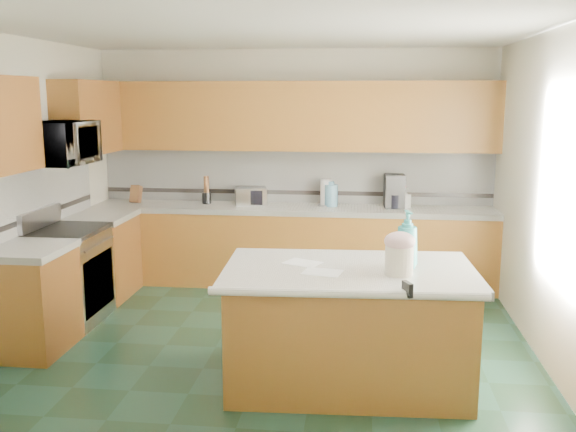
# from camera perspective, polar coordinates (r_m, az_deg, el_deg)

# --- Properties ---
(floor) EXTENTS (4.60, 4.60, 0.00)m
(floor) POSITION_cam_1_polar(r_m,az_deg,el_deg) (5.69, -1.95, -11.78)
(floor) COLOR black
(floor) RESTS_ON ground
(ceiling) EXTENTS (4.60, 4.60, 0.00)m
(ceiling) POSITION_cam_1_polar(r_m,az_deg,el_deg) (5.29, -2.14, 16.39)
(ceiling) COLOR white
(ceiling) RESTS_ON ground
(wall_back) EXTENTS (4.60, 0.04, 2.70)m
(wall_back) POSITION_cam_1_polar(r_m,az_deg,el_deg) (7.61, 0.60, 4.46)
(wall_back) COLOR beige
(wall_back) RESTS_ON ground
(wall_front) EXTENTS (4.60, 0.04, 2.70)m
(wall_front) POSITION_cam_1_polar(r_m,az_deg,el_deg) (3.10, -8.54, -4.86)
(wall_front) COLOR beige
(wall_front) RESTS_ON ground
(wall_left) EXTENTS (0.04, 4.60, 2.70)m
(wall_left) POSITION_cam_1_polar(r_m,az_deg,el_deg) (6.12, -24.07, 2.01)
(wall_left) COLOR beige
(wall_left) RESTS_ON ground
(wall_right) EXTENTS (0.04, 4.60, 2.70)m
(wall_right) POSITION_cam_1_polar(r_m,az_deg,el_deg) (5.48, 22.70, 1.20)
(wall_right) COLOR beige
(wall_right) RESTS_ON ground
(back_base_cab) EXTENTS (4.60, 0.60, 0.86)m
(back_base_cab) POSITION_cam_1_polar(r_m,az_deg,el_deg) (7.45, 0.33, -2.85)
(back_base_cab) COLOR #48270F
(back_base_cab) RESTS_ON ground
(back_countertop) EXTENTS (4.60, 0.64, 0.06)m
(back_countertop) POSITION_cam_1_polar(r_m,az_deg,el_deg) (7.36, 0.33, 0.63)
(back_countertop) COLOR white
(back_countertop) RESTS_ON back_base_cab
(back_upper_cab) EXTENTS (4.60, 0.33, 0.78)m
(back_upper_cab) POSITION_cam_1_polar(r_m,az_deg,el_deg) (7.38, 0.46, 8.87)
(back_upper_cab) COLOR #48270F
(back_upper_cab) RESTS_ON wall_back
(back_backsplash) EXTENTS (4.60, 0.02, 0.63)m
(back_backsplash) POSITION_cam_1_polar(r_m,az_deg,el_deg) (7.59, 0.57, 3.57)
(back_backsplash) COLOR silver
(back_backsplash) RESTS_ON back_countertop
(back_accent_band) EXTENTS (4.60, 0.01, 0.05)m
(back_accent_band) POSITION_cam_1_polar(r_m,az_deg,el_deg) (7.61, 0.56, 2.11)
(back_accent_band) COLOR black
(back_accent_band) RESTS_ON back_countertop
(left_base_cab_rear) EXTENTS (0.60, 0.82, 0.86)m
(left_base_cab_rear) POSITION_cam_1_polar(r_m,az_deg,el_deg) (7.28, -16.20, -3.61)
(left_base_cab_rear) COLOR #48270F
(left_base_cab_rear) RESTS_ON ground
(left_counter_rear) EXTENTS (0.64, 0.82, 0.06)m
(left_counter_rear) POSITION_cam_1_polar(r_m,az_deg,el_deg) (7.18, -16.39, -0.05)
(left_counter_rear) COLOR white
(left_counter_rear) RESTS_ON left_base_cab_rear
(left_base_cab_front) EXTENTS (0.60, 0.72, 0.86)m
(left_base_cab_front) POSITION_cam_1_polar(r_m,az_deg,el_deg) (5.96, -21.90, -7.14)
(left_base_cab_front) COLOR #48270F
(left_base_cab_front) RESTS_ON ground
(left_counter_front) EXTENTS (0.64, 0.72, 0.06)m
(left_counter_front) POSITION_cam_1_polar(r_m,az_deg,el_deg) (5.84, -22.21, -2.83)
(left_counter_front) COLOR white
(left_counter_front) RESTS_ON left_base_cab_front
(left_backsplash) EXTENTS (0.02, 2.30, 0.63)m
(left_backsplash) POSITION_cam_1_polar(r_m,az_deg,el_deg) (6.59, -21.34, 1.76)
(left_backsplash) COLOR silver
(left_backsplash) RESTS_ON wall_left
(left_accent_band) EXTENTS (0.01, 2.30, 0.05)m
(left_accent_band) POSITION_cam_1_polar(r_m,az_deg,el_deg) (6.62, -21.18, 0.09)
(left_accent_band) COLOR black
(left_accent_band) RESTS_ON wall_left
(left_upper_cab_rear) EXTENTS (0.33, 1.09, 0.78)m
(left_upper_cab_rear) POSITION_cam_1_polar(r_m,az_deg,el_deg) (7.25, -17.40, 8.35)
(left_upper_cab_rear) COLOR #48270F
(left_upper_cab_rear) RESTS_ON wall_left
(left_upper_cab_front) EXTENTS (0.33, 0.72, 0.78)m
(left_upper_cab_front) POSITION_cam_1_polar(r_m,az_deg,el_deg) (5.77, -24.13, 7.44)
(left_upper_cab_front) COLOR #48270F
(left_upper_cab_front) RESTS_ON wall_left
(range_body) EXTENTS (0.60, 0.76, 0.88)m
(range_body) POSITION_cam_1_polar(r_m,az_deg,el_deg) (6.58, -18.85, -5.18)
(range_body) COLOR #B7B7BC
(range_body) RESTS_ON ground
(range_oven_door) EXTENTS (0.02, 0.68, 0.55)m
(range_oven_door) POSITION_cam_1_polar(r_m,az_deg,el_deg) (6.47, -16.50, -5.67)
(range_oven_door) COLOR black
(range_oven_door) RESTS_ON range_body
(range_cooktop) EXTENTS (0.62, 0.78, 0.04)m
(range_cooktop) POSITION_cam_1_polar(r_m,az_deg,el_deg) (6.48, -19.10, -1.26)
(range_cooktop) COLOR black
(range_cooktop) RESTS_ON range_body
(range_handle) EXTENTS (0.02, 0.66, 0.02)m
(range_handle) POSITION_cam_1_polar(r_m,az_deg,el_deg) (6.37, -16.43, -2.40)
(range_handle) COLOR #B7B7BC
(range_handle) RESTS_ON range_body
(range_backguard) EXTENTS (0.06, 0.76, 0.18)m
(range_backguard) POSITION_cam_1_polar(r_m,az_deg,el_deg) (6.57, -21.20, -0.16)
(range_backguard) COLOR #B7B7BC
(range_backguard) RESTS_ON range_body
(microwave) EXTENTS (0.50, 0.73, 0.41)m
(microwave) POSITION_cam_1_polar(r_m,az_deg,el_deg) (6.36, -19.55, 6.09)
(microwave) COLOR #B7B7BC
(microwave) RESTS_ON wall_left
(island_base) EXTENTS (1.79, 1.08, 0.86)m
(island_base) POSITION_cam_1_polar(r_m,az_deg,el_deg) (4.93, 5.38, -10.08)
(island_base) COLOR #48270F
(island_base) RESTS_ON ground
(island_top) EXTENTS (1.89, 1.18, 0.06)m
(island_top) POSITION_cam_1_polar(r_m,az_deg,el_deg) (4.79, 5.47, -4.92)
(island_top) COLOR white
(island_top) RESTS_ON island_base
(island_bullnose) EXTENTS (1.85, 0.14, 0.06)m
(island_bullnose) POSITION_cam_1_polar(r_m,az_deg,el_deg) (4.26, 5.31, -6.90)
(island_bullnose) COLOR white
(island_bullnose) RESTS_ON island_base
(treat_jar) EXTENTS (0.25, 0.25, 0.21)m
(treat_jar) POSITION_cam_1_polar(r_m,az_deg,el_deg) (4.62, 9.85, -3.90)
(treat_jar) COLOR beige
(treat_jar) RESTS_ON island_top
(treat_jar_lid) EXTENTS (0.22, 0.22, 0.14)m
(treat_jar_lid) POSITION_cam_1_polar(r_m,az_deg,el_deg) (4.58, 9.91, -2.23)
(treat_jar_lid) COLOR #D3A2A6
(treat_jar_lid) RESTS_ON treat_jar
(treat_jar_knob) EXTENTS (0.07, 0.02, 0.02)m
(treat_jar_knob) POSITION_cam_1_polar(r_m,az_deg,el_deg) (4.57, 9.92, -1.65)
(treat_jar_knob) COLOR tan
(treat_jar_knob) RESTS_ON treat_jar_lid
(treat_jar_knob_end_l) EXTENTS (0.04, 0.04, 0.04)m
(treat_jar_knob_end_l) POSITION_cam_1_polar(r_m,az_deg,el_deg) (4.57, 9.47, -1.64)
(treat_jar_knob_end_l) COLOR tan
(treat_jar_knob_end_l) RESTS_ON treat_jar_lid
(treat_jar_knob_end_r) EXTENTS (0.04, 0.04, 0.04)m
(treat_jar_knob_end_r) POSITION_cam_1_polar(r_m,az_deg,el_deg) (4.58, 10.38, -1.66)
(treat_jar_knob_end_r) COLOR tan
(treat_jar_knob_end_r) RESTS_ON treat_jar_lid
(soap_bottle_island) EXTENTS (0.20, 0.20, 0.43)m
(soap_bottle_island) POSITION_cam_1_polar(r_m,az_deg,el_deg) (4.78, 10.54, -2.07)
(soap_bottle_island) COLOR teal
(soap_bottle_island) RESTS_ON island_top
(paper_sheet_a) EXTENTS (0.31, 0.25, 0.00)m
(paper_sheet_a) POSITION_cam_1_polar(r_m,az_deg,el_deg) (4.64, 3.07, -5.01)
(paper_sheet_a) COLOR white
(paper_sheet_a) RESTS_ON island_top
(paper_sheet_b) EXTENTS (0.32, 0.29, 0.00)m
(paper_sheet_b) POSITION_cam_1_polar(r_m,az_deg,el_deg) (4.89, 1.30, -4.17)
(paper_sheet_b) COLOR white
(paper_sheet_b) RESTS_ON island_top
(clamp_body) EXTENTS (0.07, 0.11, 0.09)m
(clamp_body) POSITION_cam_1_polar(r_m,az_deg,el_deg) (4.28, 10.57, -6.41)
(clamp_body) COLOR black
(clamp_body) RESTS_ON island_top
(clamp_handle) EXTENTS (0.02, 0.07, 0.02)m
(clamp_handle) POSITION_cam_1_polar(r_m,az_deg,el_deg) (4.22, 10.62, -6.92)
(clamp_handle) COLOR black
(clamp_handle) RESTS_ON island_top
(knife_block) EXTENTS (0.13, 0.16, 0.22)m
(knife_block) POSITION_cam_1_polar(r_m,az_deg,el_deg) (7.81, -13.36, 1.91)
(knife_block) COLOR #472814
(knife_block) RESTS_ON back_countertop
(utensil_crock) EXTENTS (0.11, 0.11, 0.13)m
(utensil_crock) POSITION_cam_1_polar(r_m,az_deg,el_deg) (7.60, -7.24, 1.60)
(utensil_crock) COLOR black
(utensil_crock) RESTS_ON back_countertop
(utensil_bundle) EXTENTS (0.06, 0.06, 0.19)m
(utensil_bundle) POSITION_cam_1_polar(r_m,az_deg,el_deg) (7.57, -7.27, 2.81)
(utensil_bundle) COLOR #472814
(utensil_bundle) RESTS_ON utensil_crock
(toaster_oven) EXTENTS (0.40, 0.32, 0.20)m
(toaster_oven) POSITION_cam_1_polar(r_m,az_deg,el_deg) (7.45, -3.34, 1.77)
(toaster_oven) COLOR #B7B7BC
(toaster_oven) RESTS_ON back_countertop
(toaster_oven_door) EXTENTS (0.31, 0.01, 0.16)m
(toaster_oven_door) POSITION_cam_1_polar(r_m,az_deg,el_deg) (7.34, -3.49, 1.64)
(toaster_oven_door) COLOR black
(toaster_oven_door) RESTS_ON toaster_oven
(paper_towel) EXTENTS (0.13, 0.13, 0.30)m
(paper_towel) POSITION_cam_1_polar(r_m,az_deg,el_deg) (7.39, 3.41, 2.08)
(paper_towel) COLOR white
(paper_towel) RESTS_ON back_countertop
(paper_towel_base) EXTENTS (0.20, 0.20, 0.01)m
(paper_towel_base) POSITION_cam_1_polar(r_m,az_deg,el_deg) (7.42, 3.40, 0.99)
(paper_towel_base) COLOR #B7B7BC
(paper_towel_base) RESTS_ON back_countertop
(water_jug) EXTENTS (0.15, 0.15, 0.25)m
(water_jug) POSITION_cam_1_polar(r_m,az_deg,el_deg) (7.36, 3.85, 1.83)
(water_jug) COLOR #5B8CAA
(water_jug) RESTS_ON back_countertop
(water_jug_neck) EXTENTS (0.07, 0.07, 0.04)m
(water_jug_neck) POSITION_cam_1_polar(r_m,az_deg,el_deg) (7.33, 3.87, 2.94)
(water_jug_neck) COLOR #5B8CAA
(water_jug_neck) RESTS_ON water_jug
(coffee_maker) EXTENTS (0.24, 0.26, 0.38)m
(coffee_maker) POSITION_cam_1_polar(r_m,az_deg,el_deg) (7.37, 9.43, 2.22)
(coffee_maker) COLOR black
(coffee_maker) RESTS_ON back_countertop
(coffee_carafe) EXTENTS (0.16, 0.16, 0.16)m
(coffee_carafe) POSITION_cam_1_polar(r_m,az_deg,el_deg) (7.33, 9.42, 1.30)
(coffee_carafe) COLOR black
(coffee_carafe) RESTS_ON back_countertop
(soap_bottle_back) EXTENTS (0.15, 0.15, 0.23)m
(soap_bottle_back) POSITION_cam_1_polar(r_m,az_deg,el_deg) (7.35, 10.32, 1.59)
(soap_bottle_back) COLOR white
(soap_bottle_back) RESTS_ON back_countertop
(soap_back_cap) EXTENTS (0.02, 0.02, 0.03)m
(soap_back_cap) POSITION_cam_1_polar(r_m,az_deg,el_deg) (7.34, 10.35, 2.59)
(soap_back_cap) COLOR red
(soap_back_cap) RESTS_ON soap_bottle_back
(window_light_proxy) EXTENTS (0.02, 1.40, 1.10)m
(window_light_proxy) POSITION_cam_1_polar(r_m,az_deg,el_deg) (5.26, 23.10, 2.46)
(window_light_proxy) COLOR white
(window_light_proxy) RESTS_ON wall_right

